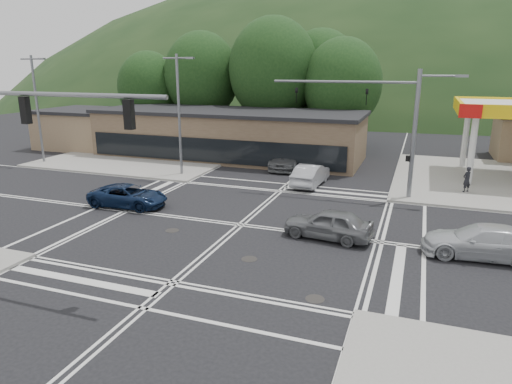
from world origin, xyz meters
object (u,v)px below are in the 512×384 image
(car_blue_west, at_px, (128,196))
(car_grey_center, at_px, (328,224))
(car_northbound, at_px, (289,158))
(pedestrian, at_px, (467,179))
(car_queue_b, at_px, (322,158))
(car_silver_east, at_px, (483,242))
(car_queue_a, at_px, (311,175))

(car_blue_west, bearing_deg, car_grey_center, -97.94)
(car_northbound, xyz_separation_m, pedestrian, (13.16, -3.74, 0.17))
(car_queue_b, xyz_separation_m, pedestrian, (10.69, -5.27, 0.32))
(car_silver_east, xyz_separation_m, car_northbound, (-13.03, 14.71, 0.09))
(car_blue_west, relative_size, car_silver_east, 0.93)
(pedestrian, bearing_deg, car_northbound, -60.09)
(car_blue_west, xyz_separation_m, car_northbound, (6.11, 13.62, 0.17))
(car_blue_west, bearing_deg, car_northbound, -27.02)
(car_silver_east, xyz_separation_m, car_queue_a, (-10.03, 9.78, 0.02))
(car_blue_west, distance_m, car_silver_east, 19.17)
(car_blue_west, xyz_separation_m, car_queue_a, (9.10, 8.69, 0.10))
(car_grey_center, relative_size, car_queue_b, 1.09)
(car_queue_a, distance_m, car_northbound, 5.77)
(car_grey_center, bearing_deg, car_northbound, -150.58)
(car_silver_east, xyz_separation_m, pedestrian, (0.13, 10.97, 0.26))
(car_silver_east, bearing_deg, car_grey_center, -93.56)
(car_silver_east, height_order, car_queue_b, car_silver_east)
(car_queue_a, height_order, car_queue_b, car_queue_a)
(car_blue_west, bearing_deg, pedestrian, -65.72)
(car_queue_a, bearing_deg, pedestrian, -169.90)
(car_queue_a, height_order, pedestrian, pedestrian)
(car_silver_east, xyz_separation_m, car_queue_b, (-10.56, 16.24, -0.06))
(car_queue_a, bearing_deg, car_grey_center, 111.57)
(car_grey_center, relative_size, pedestrian, 2.57)
(car_silver_east, relative_size, pedestrian, 3.01)
(car_silver_east, relative_size, car_queue_b, 1.28)
(car_queue_b, relative_size, car_northbound, 0.70)
(car_grey_center, xyz_separation_m, car_queue_a, (-3.20, 9.78, 0.02))
(car_queue_b, height_order, car_northbound, car_northbound)
(car_grey_center, xyz_separation_m, car_northbound, (-6.20, 14.71, 0.08))
(car_silver_east, distance_m, pedestrian, 10.97)
(car_queue_b, distance_m, pedestrian, 11.92)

